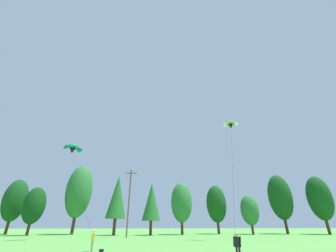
{
  "coord_description": "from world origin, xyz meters",
  "views": [
    {
      "loc": [
        0.44,
        4.41,
        2.2
      ],
      "look_at": [
        1.62,
        23.07,
        10.96
      ],
      "focal_mm": 22.32,
      "sensor_mm": 36.0,
      "label": 1
    }
  ],
  "objects_px": {
    "parafoil_kite_mid_lime_white": "(231,125)",
    "backpack": "(101,252)",
    "kite_flyer_near": "(93,239)",
    "utility_pole": "(129,200)",
    "kite_flyer_mid": "(237,245)",
    "parafoil_kite_high_teal": "(73,148)"
  },
  "relations": [
    {
      "from": "parafoil_kite_mid_lime_white",
      "to": "backpack",
      "type": "bearing_deg",
      "value": -140.35
    },
    {
      "from": "kite_flyer_near",
      "to": "utility_pole",
      "type": "bearing_deg",
      "value": 88.06
    },
    {
      "from": "kite_flyer_mid",
      "to": "backpack",
      "type": "distance_m",
      "value": 10.23
    },
    {
      "from": "kite_flyer_mid",
      "to": "parafoil_kite_mid_lime_white",
      "type": "bearing_deg",
      "value": 66.22
    },
    {
      "from": "kite_flyer_mid",
      "to": "backpack",
      "type": "xyz_separation_m",
      "value": [
        -9.35,
        4.07,
        -0.79
      ]
    },
    {
      "from": "utility_pole",
      "to": "kite_flyer_near",
      "type": "xyz_separation_m",
      "value": [
        -0.67,
        -19.68,
        -5.1
      ]
    },
    {
      "from": "parafoil_kite_mid_lime_white",
      "to": "parafoil_kite_high_teal",
      "type": "bearing_deg",
      "value": 176.94
    },
    {
      "from": "backpack",
      "to": "kite_flyer_near",
      "type": "bearing_deg",
      "value": 117.77
    },
    {
      "from": "utility_pole",
      "to": "kite_flyer_mid",
      "type": "bearing_deg",
      "value": -68.92
    },
    {
      "from": "utility_pole",
      "to": "backpack",
      "type": "xyz_separation_m",
      "value": [
        0.62,
        -21.8,
        -5.89
      ]
    },
    {
      "from": "kite_flyer_near",
      "to": "backpack",
      "type": "height_order",
      "value": "kite_flyer_near"
    },
    {
      "from": "kite_flyer_near",
      "to": "parafoil_kite_high_teal",
      "type": "distance_m",
      "value": 20.95
    },
    {
      "from": "utility_pole",
      "to": "parafoil_kite_high_teal",
      "type": "height_order",
      "value": "parafoil_kite_high_teal"
    },
    {
      "from": "kite_flyer_mid",
      "to": "parafoil_kite_mid_lime_white",
      "type": "relative_size",
      "value": 0.09
    },
    {
      "from": "backpack",
      "to": "parafoil_kite_mid_lime_white",
      "type": "bearing_deg",
      "value": 36.25
    },
    {
      "from": "kite_flyer_mid",
      "to": "parafoil_kite_high_teal",
      "type": "relative_size",
      "value": 0.11
    },
    {
      "from": "kite_flyer_near",
      "to": "parafoil_kite_mid_lime_white",
      "type": "relative_size",
      "value": 0.09
    },
    {
      "from": "utility_pole",
      "to": "parafoil_kite_mid_lime_white",
      "type": "distance_m",
      "value": 23.2
    },
    {
      "from": "utility_pole",
      "to": "parafoil_kite_high_teal",
      "type": "bearing_deg",
      "value": -148.91
    },
    {
      "from": "parafoil_kite_high_teal",
      "to": "kite_flyer_near",
      "type": "bearing_deg",
      "value": -57.35
    },
    {
      "from": "utility_pole",
      "to": "kite_flyer_near",
      "type": "distance_m",
      "value": 20.34
    },
    {
      "from": "kite_flyer_near",
      "to": "parafoil_kite_mid_lime_white",
      "type": "height_order",
      "value": "parafoil_kite_mid_lime_white"
    }
  ]
}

